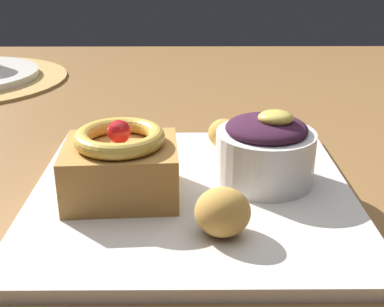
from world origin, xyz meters
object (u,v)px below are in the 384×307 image
object	(u,v)px
front_plate	(192,194)
cake_slice	(121,164)
fritter_front	(224,133)
fritter_middle	(223,212)
berry_ramekin	(265,150)

from	to	relation	value
front_plate	cake_slice	distance (m)	0.08
front_plate	fritter_front	world-z (taller)	fritter_front
fritter_middle	cake_slice	bearing A→B (deg)	142.82
front_plate	fritter_front	distance (m)	0.11
fritter_front	berry_ramekin	bearing A→B (deg)	-69.22
fritter_middle	berry_ramekin	bearing A→B (deg)	64.19
front_plate	cake_slice	world-z (taller)	cake_slice
cake_slice	fritter_front	distance (m)	0.16
berry_ramekin	fritter_middle	bearing A→B (deg)	-115.81
front_plate	fritter_middle	world-z (taller)	fritter_middle
cake_slice	berry_ramekin	xyz separation A→B (m)	(0.14, 0.03, 0.00)
cake_slice	fritter_middle	bearing A→B (deg)	-37.18
front_plate	fritter_middle	bearing A→B (deg)	-73.61
berry_ramekin	front_plate	bearing A→B (deg)	-166.53
fritter_front	fritter_middle	size ratio (longest dim) A/B	0.80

